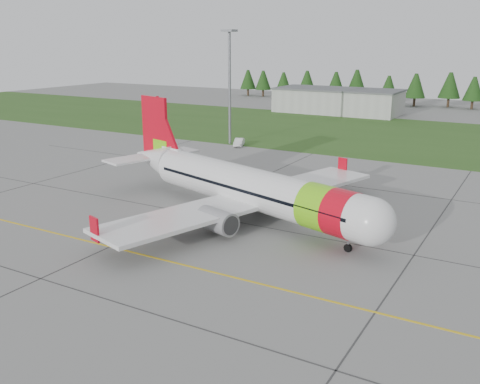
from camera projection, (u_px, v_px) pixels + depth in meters
The scene contains 8 objects.
ground at pixel (194, 327), 35.83m from camera, with size 320.00×320.00×0.00m, color gray.
aircraft at pixel (248, 188), 56.91m from camera, with size 37.80×35.74×11.76m.
service_van at pixel (239, 134), 96.65m from camera, with size 1.49×1.41×4.28m, color silver.
grass_strip at pixel (434, 139), 104.19m from camera, with size 320.00×50.00×0.03m, color #30561E.
taxi_guideline at pixel (251, 282), 42.49m from camera, with size 120.00×0.25×0.02m, color gold.
hangar_west at pixel (338, 102), 141.12m from camera, with size 32.00×14.00×6.00m, color #A8A8A3.
floodlight_mast at pixel (230, 89), 96.82m from camera, with size 0.50×0.50×20.00m, color slate.
treeline at pixel (475, 91), 149.52m from camera, with size 160.00×8.00×10.00m, color #1C3F14, non-canonical shape.
Camera 1 is at (18.66, -26.19, 18.46)m, focal length 40.00 mm.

